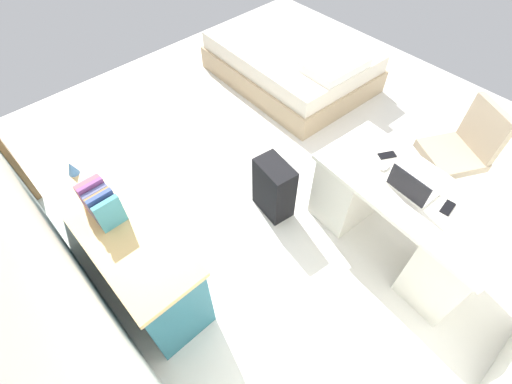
% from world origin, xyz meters
% --- Properties ---
extents(ground_plane, '(5.66, 5.66, 0.00)m').
position_xyz_m(ground_plane, '(0.00, 0.00, 0.00)').
color(ground_plane, silver).
extents(desk, '(1.49, 0.77, 0.73)m').
position_xyz_m(desk, '(-1.19, -0.04, 0.38)').
color(desk, silver).
rests_on(desk, ground_plane).
extents(office_chair, '(0.62, 0.62, 0.94)m').
position_xyz_m(office_chair, '(-1.16, -0.94, 0.42)').
color(office_chair, black).
rests_on(office_chair, ground_plane).
extents(credenza, '(1.80, 0.48, 0.77)m').
position_xyz_m(credenza, '(0.17, 1.69, 0.39)').
color(credenza, '#235B6B').
rests_on(credenza, ground_plane).
extents(bed, '(1.96, 1.48, 0.58)m').
position_xyz_m(bed, '(1.08, -1.18, 0.24)').
color(bed, tan).
rests_on(bed, ground_plane).
extents(suitcase_black, '(0.39, 0.27, 0.57)m').
position_xyz_m(suitcase_black, '(-0.24, 0.42, 0.28)').
color(suitcase_black, black).
rests_on(suitcase_black, ground_plane).
extents(laptop, '(0.33, 0.24, 0.21)m').
position_xyz_m(laptop, '(-1.17, -0.00, 0.78)').
color(laptop, silver).
rests_on(laptop, desk).
extents(computer_mouse, '(0.07, 0.10, 0.03)m').
position_xyz_m(computer_mouse, '(-0.92, -0.07, 0.74)').
color(computer_mouse, white).
rests_on(computer_mouse, desk).
extents(cell_phone_near_laptop, '(0.08, 0.14, 0.01)m').
position_xyz_m(cell_phone_near_laptop, '(-1.44, -0.07, 0.73)').
color(cell_phone_near_laptop, black).
rests_on(cell_phone_near_laptop, desk).
extents(cell_phone_by_mouse, '(0.12, 0.15, 0.01)m').
position_xyz_m(cell_phone_by_mouse, '(-0.85, -0.19, 0.73)').
color(cell_phone_by_mouse, black).
rests_on(cell_phone_by_mouse, desk).
extents(book_row, '(0.32, 0.17, 0.24)m').
position_xyz_m(book_row, '(0.10, 1.69, 0.88)').
color(book_row, teal).
rests_on(book_row, credenza).
extents(figurine_small, '(0.08, 0.08, 0.11)m').
position_xyz_m(figurine_small, '(0.57, 1.69, 0.83)').
color(figurine_small, '#4C7FBF').
rests_on(figurine_small, credenza).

